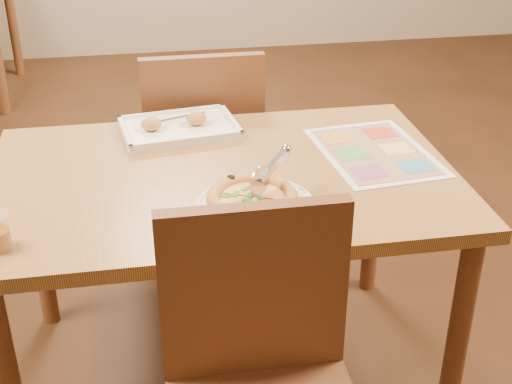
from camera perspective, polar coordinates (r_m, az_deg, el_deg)
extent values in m
plane|color=#351C0E|center=(2.41, -2.25, -13.95)|extent=(7.00, 7.00, 0.00)
cube|color=#A57C42|center=(2.01, -2.62, 1.00)|extent=(1.30, 0.85, 0.04)
cylinder|color=brown|center=(2.52, -17.02, -3.62)|extent=(0.06, 0.06, 0.68)
cylinder|color=brown|center=(2.06, 15.82, -11.30)|extent=(0.06, 0.06, 0.68)
cylinder|color=brown|center=(2.62, 9.39, -1.37)|extent=(0.06, 0.06, 0.68)
cube|color=brown|center=(1.59, -0.16, -8.17)|extent=(0.42, 0.04, 0.45)
cube|color=brown|center=(2.74, -4.44, 2.99)|extent=(0.42, 0.42, 0.04)
cube|color=brown|center=(2.48, -4.17, 5.83)|extent=(0.42, 0.04, 0.45)
cylinder|color=brown|center=(5.16, -18.88, 12.52)|extent=(0.06, 0.06, 0.68)
cylinder|color=white|center=(1.81, 0.00, -1.16)|extent=(0.35, 0.35, 0.02)
cylinder|color=gold|center=(1.81, -0.29, -0.69)|extent=(0.23, 0.23, 0.01)
cylinder|color=#DFC679|center=(1.81, -0.29, -0.47)|extent=(0.19, 0.19, 0.01)
torus|color=gold|center=(1.81, -0.29, -0.44)|extent=(0.24, 0.24, 0.04)
cylinder|color=silver|center=(1.79, 0.32, 0.86)|extent=(0.06, 0.06, 0.08)
cube|color=silver|center=(1.83, 1.40, 2.14)|extent=(0.10, 0.10, 0.06)
cube|color=white|center=(2.26, -6.13, 4.96)|extent=(0.38, 0.29, 0.02)
cube|color=silver|center=(2.25, -6.14, 5.27)|extent=(0.17, 0.07, 0.00)
ellipsoid|color=#C19545|center=(2.23, -8.39, 5.42)|extent=(0.07, 0.05, 0.04)
ellipsoid|color=#C19545|center=(2.26, -4.80, 5.89)|extent=(0.07, 0.05, 0.04)
cube|color=white|center=(2.15, 9.47, 3.18)|extent=(0.34, 0.45, 0.00)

